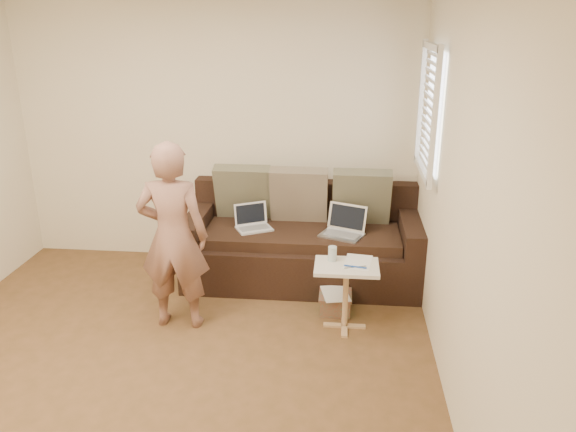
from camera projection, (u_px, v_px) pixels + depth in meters
The scene contains 16 objects.
floor at pixel (155, 384), 3.97m from camera, with size 4.50×4.50×0.00m, color brown.
wall_back at pixel (216, 135), 5.63m from camera, with size 4.00×4.00×0.00m, color beige.
wall_right at pixel (467, 220), 3.34m from camera, with size 4.50×4.50×0.00m, color beige.
window_blinds at pixel (430, 110), 4.62m from camera, with size 0.12×0.88×1.08m, color white, non-canonical shape.
sofa at pixel (302, 238), 5.40m from camera, with size 2.20×0.95×0.85m, color black, non-canonical shape.
pillow_left at pixel (244, 192), 5.56m from camera, with size 0.55×0.14×0.55m, color brown, non-canonical shape.
pillow_mid at pixel (299, 195), 5.47m from camera, with size 0.55×0.14×0.55m, color #716451, non-canonical shape.
pillow_right at pixel (361, 197), 5.41m from camera, with size 0.55×0.14×0.55m, color brown, non-canonical shape.
laptop_silver at pixel (341, 236), 5.20m from camera, with size 0.37×0.27×0.25m, color #B7BABC, non-canonical shape.
laptop_white at pixel (254, 230), 5.35m from camera, with size 0.32×0.23×0.23m, color white, non-canonical shape.
person at pixel (173, 237), 4.49m from camera, with size 0.57×0.38×1.56m, color brown.
side_table at pixel (345, 297), 4.60m from camera, with size 0.51×0.36×0.56m, color silver, non-canonical shape.
drinking_glass at pixel (332, 254), 4.57m from camera, with size 0.07×0.07×0.12m, color silver, non-canonical shape.
scissors at pixel (355, 267), 4.45m from camera, with size 0.18×0.10×0.02m, color silver, non-canonical shape.
paper_on_table at pixel (358, 262), 4.55m from camera, with size 0.21×0.30×0.00m, color white, non-canonical shape.
striped_box at pixel (335, 302), 4.90m from camera, with size 0.28×0.28×0.18m, color red, non-canonical shape.
Camera 1 is at (1.25, -3.23, 2.46)m, focal length 35.38 mm.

